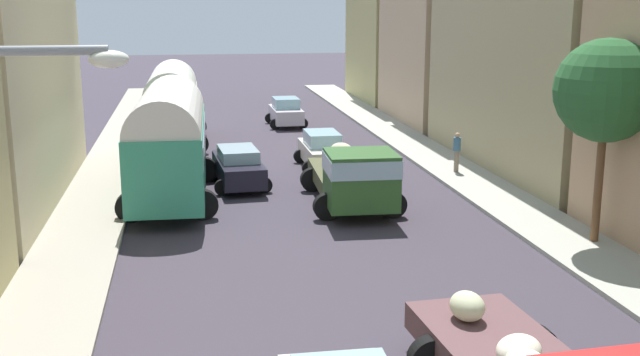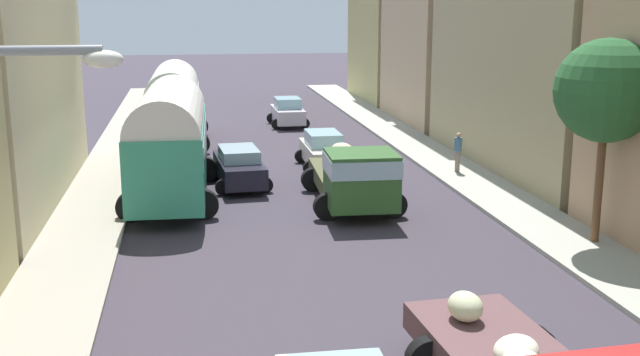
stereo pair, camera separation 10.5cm
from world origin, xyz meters
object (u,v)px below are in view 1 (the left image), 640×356
at_px(parked_bus_1, 172,102).
at_px(cargo_truck_1, 354,176).
at_px(parked_bus_0, 169,138).
at_px(car_0, 322,150).
at_px(car_1, 286,112).
at_px(pedestrian_1, 457,151).
at_px(car_3, 238,167).

height_order(parked_bus_1, cargo_truck_1, parked_bus_1).
relative_size(parked_bus_0, cargo_truck_1, 1.31).
bearing_deg(car_0, car_1, 90.25).
xyz_separation_m(parked_bus_1, cargo_truck_1, (6.30, -13.68, -0.96)).
xyz_separation_m(car_1, pedestrian_1, (5.33, -14.03, 0.22)).
bearing_deg(cargo_truck_1, car_3, 131.29).
bearing_deg(parked_bus_0, cargo_truck_1, -21.38).
height_order(parked_bus_1, pedestrian_1, parked_bus_1).
bearing_deg(car_1, car_0, -89.75).
xyz_separation_m(parked_bus_1, pedestrian_1, (11.68, -9.06, -1.14)).
bearing_deg(car_0, car_3, -144.77).
distance_m(parked_bus_1, car_1, 8.18).
distance_m(car_1, car_3, 14.91).
height_order(parked_bus_0, car_1, parked_bus_0).
distance_m(parked_bus_0, pedestrian_1, 11.93).
height_order(car_3, pedestrian_1, pedestrian_1).
bearing_deg(parked_bus_0, pedestrian_1, 10.49).
height_order(parked_bus_0, car_0, parked_bus_0).
relative_size(parked_bus_1, car_0, 2.10).
bearing_deg(car_1, car_3, -104.60).
xyz_separation_m(parked_bus_1, car_3, (2.59, -9.46, -1.40)).
distance_m(parked_bus_1, pedestrian_1, 14.83).
bearing_deg(car_0, pedestrian_1, -23.48).
distance_m(car_3, pedestrian_1, 9.10).
relative_size(cargo_truck_1, pedestrian_1, 3.79).
bearing_deg(parked_bus_1, parked_bus_0, -89.91).
height_order(parked_bus_0, pedestrian_1, parked_bus_0).
xyz_separation_m(car_0, car_1, (-0.05, 11.74, 0.02)).
distance_m(parked_bus_0, car_1, 17.45).
relative_size(car_1, pedestrian_1, 2.07).
relative_size(parked_bus_0, car_1, 2.40).
bearing_deg(parked_bus_0, car_1, 68.64).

